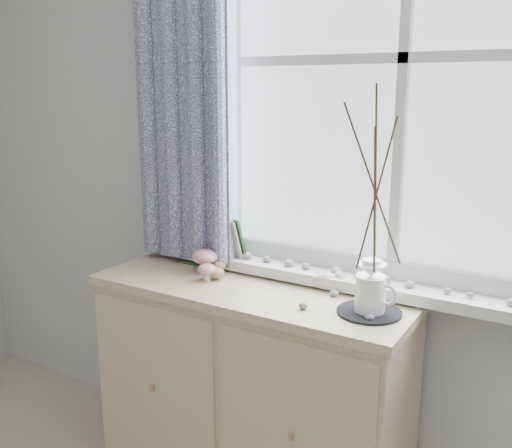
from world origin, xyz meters
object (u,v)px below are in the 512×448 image
Objects in this scene: sideboard at (251,391)px; twig_pitcher at (376,185)px; botanical_book at (213,241)px; toadstool_cluster at (205,260)px.

sideboard is 0.96m from twig_pitcher.
botanical_book is (-0.25, 0.12, 0.53)m from sideboard.
toadstool_cluster is 0.77m from twig_pitcher.
sideboard is 3.88× the size of botanical_book.
toadstool_cluster is at bearing 178.37° from twig_pitcher.
toadstool_cluster is at bearing -75.11° from botanical_book.
sideboard is at bearing 179.40° from twig_pitcher.
twig_pitcher reaches higher than sideboard.
twig_pitcher reaches higher than toadstool_cluster.
sideboard is at bearing -5.30° from toadstool_cluster.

